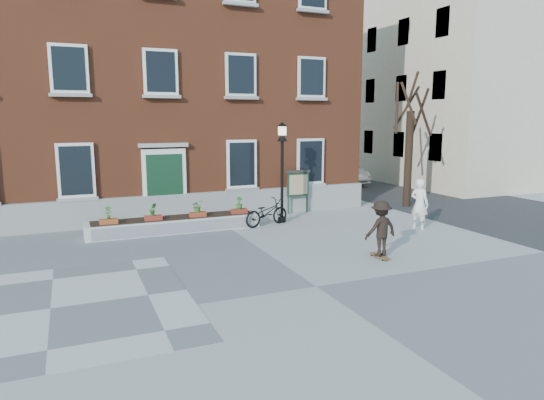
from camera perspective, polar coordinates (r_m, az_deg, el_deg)
name	(u,v)px	position (r m, az deg, el deg)	size (l,w,h in m)	color
ground	(316,287)	(12.16, 5.24, -10.10)	(100.00, 100.00, 0.00)	gray
checker_patch	(50,309)	(11.82, -24.61, -11.54)	(6.00, 6.00, 0.01)	slate
bicycle	(267,213)	(18.54, -0.65, -1.48)	(0.68, 1.96, 1.03)	black
parked_car	(341,171)	(30.79, 8.18, 3.35)	(1.60, 4.59, 1.51)	#B6B8BB
bystander	(419,204)	(18.72, 16.96, -0.45)	(0.69, 0.45, 1.90)	white
brick_building	(141,70)	(24.39, -15.17, 14.53)	(18.40, 10.85, 12.60)	brown
planter_assembly	(175,223)	(18.00, -11.31, -2.70)	(6.20, 1.12, 1.15)	silver
bare_tree	(409,147)	(23.17, 15.82, 6.08)	(1.83, 1.83, 6.16)	black
side_street	(408,77)	(38.06, 15.68, 13.75)	(15.20, 36.00, 14.50)	#353537
lamp_post	(282,158)	(18.92, 1.20, 4.94)	(0.40, 0.40, 3.93)	black
notice_board	(298,184)	(20.91, 3.07, 1.86)	(1.10, 0.16, 1.87)	#1B3627
skateboarder	(381,229)	(14.58, 12.68, -3.29)	(1.11, 0.78, 1.72)	brown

